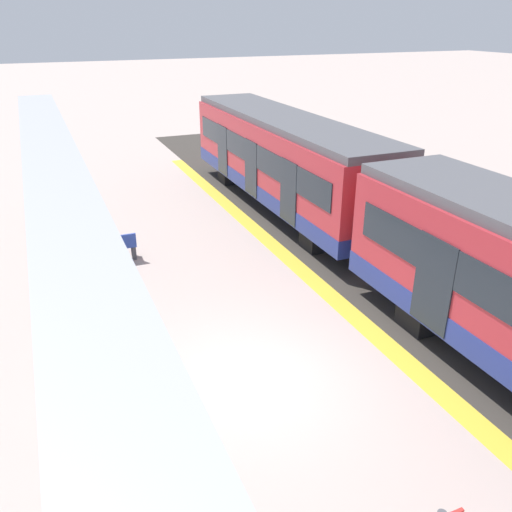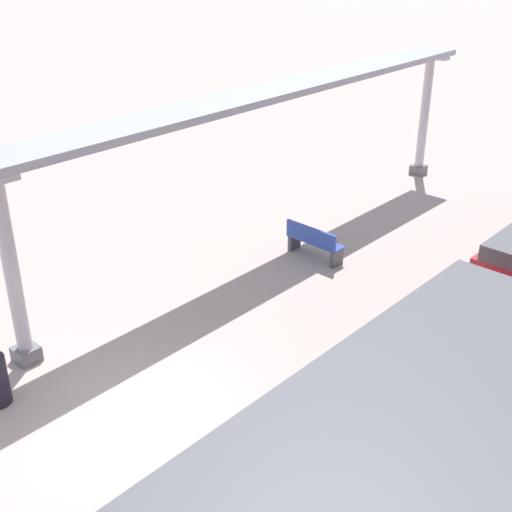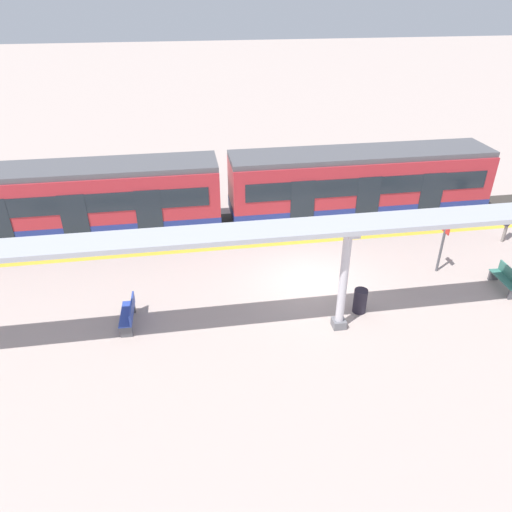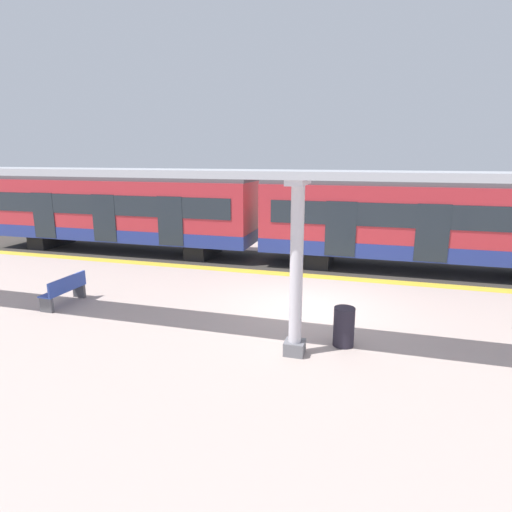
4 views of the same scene
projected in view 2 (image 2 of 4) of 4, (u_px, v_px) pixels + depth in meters
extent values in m
plane|color=#B3A097|center=(137.00, 429.00, 11.07)|extent=(176.00, 176.00, 0.00)
cube|color=#1E262D|center=(298.00, 487.00, 7.68)|extent=(0.04, 1.10, 2.00)
cube|color=slate|center=(418.00, 170.00, 22.18)|extent=(0.44, 0.44, 0.30)
cylinder|color=silver|center=(425.00, 114.00, 21.36)|extent=(0.28, 0.28, 3.41)
cube|color=silver|center=(431.00, 56.00, 20.57)|extent=(1.10, 0.36, 0.12)
cube|color=slate|center=(27.00, 354.00, 12.73)|extent=(0.44, 0.44, 0.30)
cylinder|color=silver|center=(11.00, 266.00, 11.91)|extent=(0.28, 0.28, 3.41)
cube|color=#A8AAB2|center=(2.00, 160.00, 11.18)|extent=(1.20, 29.03, 0.16)
cube|color=#2E47A5|center=(315.00, 241.00, 16.54)|extent=(1.51, 0.47, 0.04)
cube|color=#2E47A5|center=(311.00, 235.00, 16.32)|extent=(1.50, 0.09, 0.40)
cube|color=#4C4C51|center=(294.00, 241.00, 17.06)|extent=(0.11, 0.40, 0.42)
cube|color=#4C4C51|center=(337.00, 258.00, 16.23)|extent=(0.11, 0.40, 0.42)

